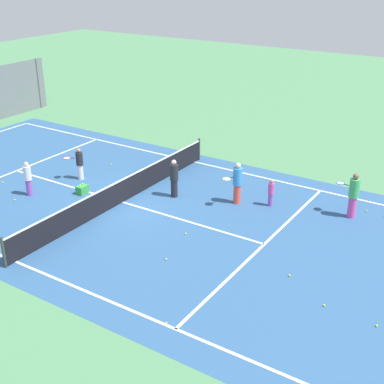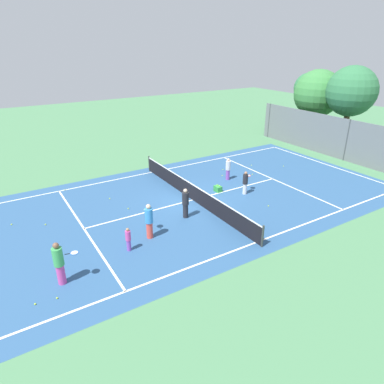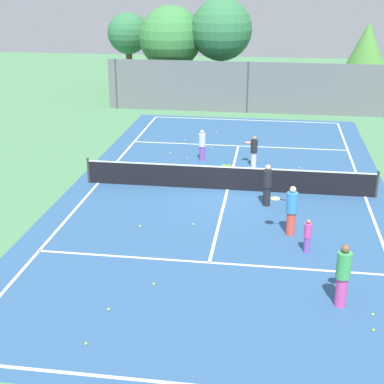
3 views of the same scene
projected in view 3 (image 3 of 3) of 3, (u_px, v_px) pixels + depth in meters
ground_plane at (227, 190)px, 23.44m from camera, size 80.00×80.00×0.00m
court_surface at (227, 190)px, 23.44m from camera, size 13.00×25.00×0.01m
tennis_net at (228, 178)px, 23.26m from camera, size 11.90×0.10×1.10m
perimeter_fence at (248, 88)px, 35.79m from camera, size 18.00×0.12×3.20m
tree_0 at (367, 46)px, 38.22m from camera, size 2.78×2.78×5.35m
tree_1 at (221, 30)px, 37.09m from camera, size 4.01×4.01×6.90m
tree_2 at (170, 38)px, 37.92m from camera, size 4.17×4.17×6.40m
tree_3 at (128, 34)px, 41.35m from camera, size 2.98×2.98×5.74m
player_0 at (254, 151)px, 25.99m from camera, size 0.68×0.85×1.45m
player_1 at (308, 235)px, 18.01m from camera, size 0.24×0.24×1.13m
player_2 at (343, 274)px, 14.97m from camera, size 0.50×0.97×1.81m
player_3 at (291, 210)px, 19.13m from camera, size 0.95×0.58×1.75m
player_4 at (202, 145)px, 26.83m from camera, size 0.32×0.32×1.49m
player_5 at (267, 185)px, 21.57m from camera, size 0.35×0.35×1.64m
ball_crate at (226, 170)px, 25.24m from camera, size 0.47×0.35×0.43m
tennis_ball_0 at (186, 140)px, 30.29m from camera, size 0.07×0.07×0.07m
tennis_ball_1 at (193, 224)px, 20.15m from camera, size 0.07×0.07×0.07m
tennis_ball_2 at (86, 344)px, 13.65m from camera, size 0.07×0.07×0.07m
tennis_ball_3 at (187, 158)px, 27.28m from camera, size 0.07×0.07×0.07m
tennis_ball_4 at (154, 284)px, 16.28m from camera, size 0.07×0.07×0.07m
tennis_ball_5 at (109, 309)px, 15.05m from camera, size 0.07×0.07×0.07m
tennis_ball_6 at (373, 314)px, 14.83m from camera, size 0.07×0.07×0.07m
tennis_ball_7 at (211, 148)px, 28.92m from camera, size 0.07×0.07×0.07m
tennis_ball_8 at (216, 132)px, 31.82m from camera, size 0.07×0.07×0.07m
tennis_ball_9 at (373, 330)px, 14.17m from camera, size 0.07×0.07×0.07m
tennis_ball_10 at (299, 168)px, 25.96m from camera, size 0.07×0.07×0.07m
tennis_ball_11 at (140, 226)px, 20.00m from camera, size 0.07×0.07×0.07m
tennis_ball_12 at (44, 245)px, 18.58m from camera, size 0.07×0.07×0.07m
tennis_ball_13 at (170, 153)px, 28.13m from camera, size 0.07×0.07×0.07m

